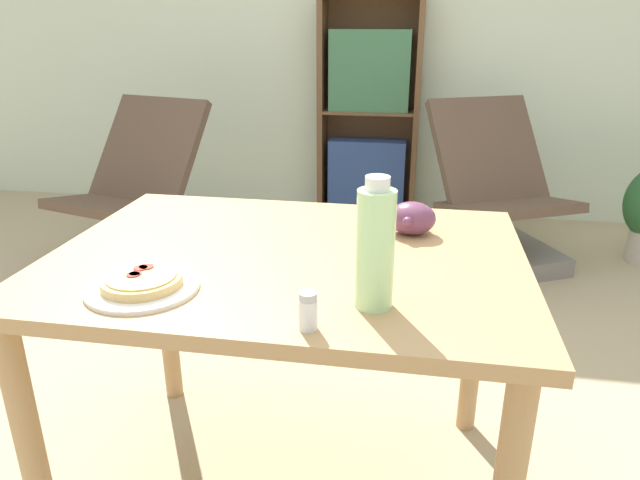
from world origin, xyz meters
The scene contains 10 objects.
ground_plane centered at (0.00, 0.00, 0.00)m, with size 14.00×14.00×0.00m, color tan.
wall_back centered at (0.00, 2.62, 1.30)m, with size 8.00×0.05×2.60m.
dining_table centered at (0.00, -0.09, 0.64)m, with size 1.16×0.85×0.74m.
pizza_on_plate centered at (-0.26, -0.35, 0.76)m, with size 0.24×0.24×0.04m.
grape_bunch centered at (0.30, 0.10, 0.79)m, with size 0.13×0.12×0.09m.
drink_bottle centered at (0.23, -0.34, 0.87)m, with size 0.08×0.08×0.27m.
salt_shaker centered at (0.12, -0.45, 0.78)m, with size 0.04×0.04×0.08m.
lounge_chair_near centered at (-1.23, 1.43, 0.29)m, with size 0.77×0.90×0.88m.
lounge_chair_far centered at (0.76, 1.76, 0.29)m, with size 0.85×0.95×0.88m.
bookshelf centered at (-0.03, 2.47, 0.66)m, with size 0.66×0.26×1.44m.
Camera 1 is at (0.30, -1.37, 1.28)m, focal length 32.00 mm.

